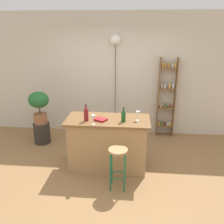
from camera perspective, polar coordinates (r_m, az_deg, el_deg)
ground at (r=4.34m, az=-1.37°, el=-14.75°), size 12.00×12.00×0.00m
back_wall at (r=5.63m, az=0.82°, el=8.81°), size 6.40×0.10×2.80m
kitchen_counter at (r=4.36m, az=-0.97°, el=-7.39°), size 1.46×0.69×0.94m
bar_stool at (r=3.79m, az=1.44°, el=-11.39°), size 0.30×0.30×0.68m
spice_shelf at (r=5.62m, az=12.89°, el=3.41°), size 0.39×0.17×1.84m
plant_stool at (r=5.56m, az=-16.37°, el=-4.76°), size 0.36×0.36×0.46m
potted_plant at (r=5.34m, az=-17.04°, el=1.78°), size 0.44×0.39×0.71m
bottle_olive_oil at (r=4.03m, az=2.75°, el=-1.02°), size 0.07×0.07×0.25m
bottle_vinegar at (r=4.08m, az=-6.20°, el=-0.60°), size 0.08×0.08×0.30m
wine_glass_left at (r=4.09m, az=6.18°, el=-0.46°), size 0.07×0.07×0.16m
wine_glass_center at (r=3.91m, az=-4.51°, el=-1.35°), size 0.07×0.07×0.16m
cookbook at (r=4.10m, az=-2.80°, el=-1.80°), size 0.26×0.23×0.03m
pendant_globe_light at (r=5.43m, az=0.83°, el=16.65°), size 0.24×0.24×2.32m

